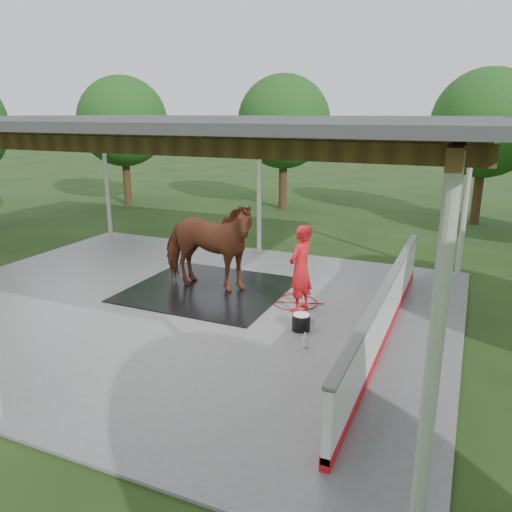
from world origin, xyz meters
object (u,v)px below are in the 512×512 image
at_px(dasher_board, 386,312).
at_px(handler, 300,269).
at_px(wash_bucket, 301,322).
at_px(horse, 207,245).

relative_size(dasher_board, handler, 4.24).
bearing_deg(wash_bucket, horse, 155.10).
bearing_deg(handler, wash_bucket, 34.06).
height_order(horse, wash_bucket, horse).
bearing_deg(handler, horse, -84.17).
height_order(dasher_board, wash_bucket, dasher_board).
distance_m(handler, wash_bucket, 1.29).
relative_size(horse, wash_bucket, 7.13).
xyz_separation_m(dasher_board, wash_bucket, (-1.57, -0.24, -0.37)).
height_order(dasher_board, horse, horse).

